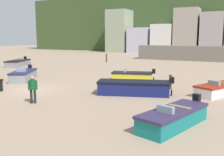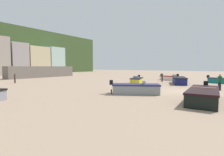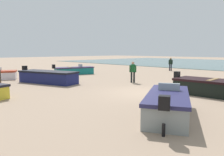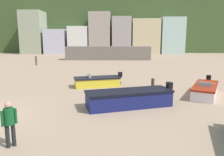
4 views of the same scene
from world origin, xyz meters
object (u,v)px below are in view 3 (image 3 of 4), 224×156
boat_teal_1 (74,71)px  beach_walker_distant (171,63)px  boat_navy_2 (48,77)px  beach_walker_foreground (133,70)px  boat_grey_0 (168,104)px

boat_teal_1 → beach_walker_distant: 11.90m
boat_navy_2 → beach_walker_foreground: size_ratio=3.12×
boat_teal_1 → boat_navy_2: bearing=-35.5°
beach_walker_distant → boat_navy_2: bearing=79.6°
boat_navy_2 → beach_walker_foreground: 6.47m
boat_navy_2 → boat_teal_1: bearing=-160.5°
boat_teal_1 → boat_navy_2: boat_navy_2 is taller
boat_grey_0 → beach_walker_distant: size_ratio=2.58×
boat_grey_0 → boat_navy_2: boat_navy_2 is taller
boat_grey_0 → boat_teal_1: bearing=129.0°
boat_grey_0 → beach_walker_foreground: beach_walker_foreground is taller
boat_grey_0 → beach_walker_foreground: size_ratio=2.58×
beach_walker_foreground → beach_walker_distant: (3.38, -11.16, 0.00)m
boat_grey_0 → boat_navy_2: bearing=145.9°
boat_grey_0 → boat_teal_1: 16.05m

